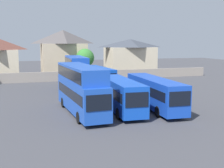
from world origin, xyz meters
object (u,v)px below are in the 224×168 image
object	(u,v)px
bus_2	(120,93)
bus_5	(98,76)
bus_4	(76,71)
tree_left_of_lot	(85,58)
house_terrace_centre	(63,53)
house_terrace_right	(130,56)
bus_1	(81,87)
bus_3	(154,91)

from	to	relation	value
bus_2	bus_5	size ratio (longest dim) A/B	1.03
bus_4	tree_left_of_lot	bearing A→B (deg)	164.44
bus_4	house_terrace_centre	world-z (taller)	house_terrace_centre
bus_4	house_terrace_right	size ratio (longest dim) A/B	0.94
house_terrace_centre	house_terrace_right	xyz separation A→B (m)	(15.30, 0.27, -0.96)
bus_1	house_terrace_centre	distance (m)	34.54
bus_3	bus_1	bearing A→B (deg)	-88.73
bus_4	bus_5	distance (m)	3.57
bus_3	bus_5	distance (m)	16.42
bus_5	bus_4	bearing A→B (deg)	-97.55
bus_3	house_terrace_centre	xyz separation A→B (m)	(-4.96, 34.53, 3.07)
bus_2	tree_left_of_lot	distance (m)	28.99
bus_2	bus_1	bearing A→B (deg)	-90.11
bus_5	bus_2	bearing A→B (deg)	-10.06
bus_3	bus_4	bearing A→B (deg)	-158.71
bus_3	house_terrace_right	distance (m)	36.36
bus_2	bus_4	world-z (taller)	bus_4
bus_5	bus_3	bearing A→B (deg)	3.81
bus_1	house_terrace_right	distance (m)	39.25
house_terrace_right	bus_2	bearing A→B (deg)	-112.35
house_terrace_right	tree_left_of_lot	distance (m)	13.26
bus_1	bus_2	size ratio (longest dim) A/B	1.11
house_terrace_centre	house_terrace_right	distance (m)	15.33
bus_3	tree_left_of_lot	bearing A→B (deg)	-174.36
bus_4	house_terrace_right	world-z (taller)	house_terrace_right
bus_5	tree_left_of_lot	size ratio (longest dim) A/B	1.74
bus_3	house_terrace_right	size ratio (longest dim) A/B	1.09
bus_5	tree_left_of_lot	bearing A→B (deg)	173.41
bus_1	bus_5	bearing A→B (deg)	156.32
bus_4	house_terrace_right	bearing A→B (deg)	141.80
bus_4	house_terrace_right	distance (m)	24.25
bus_1	bus_2	xyz separation A→B (m)	(4.21, -0.22, -0.86)
bus_3	tree_left_of_lot	distance (m)	28.90
bus_1	tree_left_of_lot	bearing A→B (deg)	163.76
house_terrace_right	tree_left_of_lot	world-z (taller)	house_terrace_right
house_terrace_right	bus_3	bearing A→B (deg)	-106.56
bus_2	bus_4	bearing A→B (deg)	-171.63
bus_5	tree_left_of_lot	distance (m)	12.72
bus_1	bus_5	xyz separation A→B (m)	(6.05, 16.07, -0.90)
bus_3	bus_4	distance (m)	17.45
bus_2	bus_5	world-z (taller)	bus_2
bus_2	bus_3	world-z (taller)	bus_2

